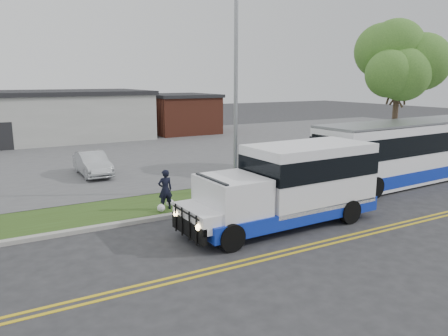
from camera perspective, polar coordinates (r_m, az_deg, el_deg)
ground at (r=16.92m, az=-2.36°, el=-6.95°), size 140.00×140.00×0.00m
lane_line_north at (r=13.82m, az=5.13°, el=-11.33°), size 70.00×0.12×0.01m
lane_line_south at (r=13.60m, az=5.86°, el=-11.74°), size 70.00×0.12×0.01m
curb at (r=17.83m, az=-4.00°, el=-5.74°), size 80.00×0.30×0.15m
verge at (r=19.41m, az=-6.31°, el=-4.41°), size 80.00×3.30×0.10m
parking_lot at (r=32.56m, az=-16.23°, el=1.70°), size 80.00×25.00×0.10m
brick_wing at (r=44.17m, az=-5.79°, el=7.09°), size 6.30×7.30×3.90m
tree_east at (r=27.45m, az=21.89°, el=12.50°), size 5.20×5.20×8.33m
streetlight_near at (r=19.89m, az=1.66°, el=11.17°), size 0.35×1.53×9.50m
shuttle_bus at (r=16.49m, az=8.99°, el=-1.85°), size 7.83×2.80×2.97m
transit_bus at (r=24.86m, az=22.86°, el=2.00°), size 11.74×3.29×3.22m
pedestrian at (r=18.00m, az=-7.68°, el=-2.81°), size 0.61×0.40×1.67m
parked_car_a at (r=25.30m, az=-16.80°, el=0.54°), size 1.42×3.96×1.30m
grocery_bag_left at (r=17.85m, az=-8.22°, el=-5.19°), size 0.32×0.32×0.32m
grocery_bag_right at (r=18.51m, az=-7.05°, el=-4.55°), size 0.32×0.32×0.32m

